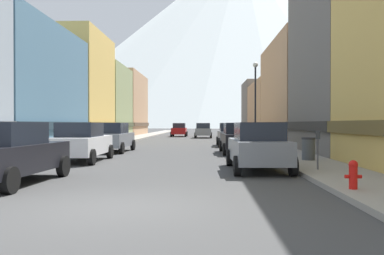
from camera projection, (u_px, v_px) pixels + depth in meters
The scene contains 25 objects.
ground_plane at pixel (116, 207), 8.39m from camera, with size 400.00×400.00×0.00m, color #3D3D3D.
sidewalk_left at pixel (130, 139), 43.57m from camera, with size 2.50×100.00×0.15m, color gray.
sidewalk_right at pixel (246, 139), 43.16m from camera, with size 2.50×100.00×0.15m, color gray.
storefront_left_2 at pixel (66, 90), 37.28m from camera, with size 7.36×9.24×10.02m.
storefront_left_3 at pixel (97, 103), 47.23m from camera, with size 7.04×9.81×8.45m.
storefront_left_4 at pixel (112, 106), 59.25m from camera, with size 9.03×13.26×9.00m.
storefront_right_2 at pixel (316, 95), 34.46m from camera, with size 7.88×13.41×8.72m.
storefront_right_3 at pixel (284, 111), 47.78m from camera, with size 7.74×12.80×6.59m.
storefront_right_4 at pixel (266, 110), 58.85m from camera, with size 6.80×8.78×7.77m.
car_left_0 at pixel (8, 153), 11.61m from camera, with size 2.25×4.48×1.78m.
car_left_1 at pixel (81, 142), 18.42m from camera, with size 2.09×4.41×1.78m.
car_left_2 at pixel (112, 137), 24.60m from camera, with size 2.12×4.43×1.78m.
car_right_0 at pixel (258, 146), 14.88m from camera, with size 2.14×4.43×1.78m.
car_right_1 at pixel (239, 138), 23.46m from camera, with size 2.14×4.44×1.78m.
car_right_2 at pixel (231, 134), 30.94m from camera, with size 2.11×4.42×1.78m.
car_driving_0 at pixel (179, 130), 53.49m from camera, with size 2.06×4.40×1.78m.
car_driving_1 at pixel (203, 130), 48.61m from camera, with size 2.06×4.40×1.78m.
fire_hydrant_near at pixel (353, 174), 9.79m from camera, with size 0.40×0.22×0.70m.
parking_meter_near at pixel (318, 145), 13.95m from camera, with size 0.14×0.10×1.33m.
trash_bin_right at pixel (308, 149), 17.58m from camera, with size 0.59×0.59×0.98m.
potted_plant_0 at pixel (78, 139), 27.99m from camera, with size 0.66×0.66×0.90m.
potted_plant_1 at pixel (38, 147), 21.38m from camera, with size 0.55×0.55×0.76m.
pedestrian_0 at pixel (260, 134), 32.32m from camera, with size 0.36×0.36×1.69m.
streetlamp_right at pixel (255, 91), 28.17m from camera, with size 0.36×0.36×5.86m.
mountain_backdrop at pixel (241, 37), 266.78m from camera, with size 273.82×273.82×117.33m, color silver.
Camera 1 is at (1.86, -8.31, 1.75)m, focal length 37.81 mm.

